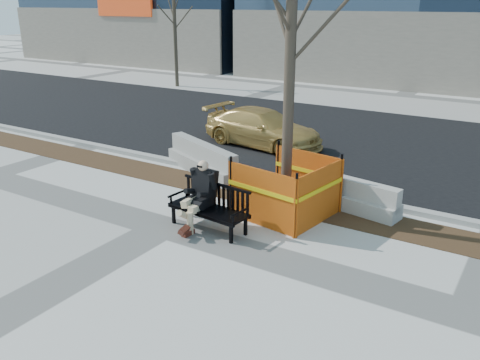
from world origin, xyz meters
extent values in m
plane|color=beige|center=(0.00, 0.00, 0.00)|extent=(120.00, 120.00, 0.00)
cube|color=#47301C|center=(0.00, 2.60, 0.00)|extent=(40.00, 1.20, 0.02)
cube|color=black|center=(0.00, 8.80, 0.00)|extent=(60.00, 10.40, 0.01)
cube|color=#9E9B93|center=(0.00, 3.55, 0.06)|extent=(60.00, 0.25, 0.12)
imported|color=tan|center=(-1.36, 6.64, 0.00)|extent=(4.31, 2.18, 1.20)
camera|label=1|loc=(6.57, -7.43, 4.54)|focal=37.82mm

